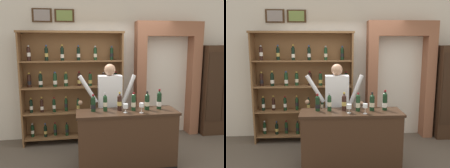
# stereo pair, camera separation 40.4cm
# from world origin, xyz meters

# --- Properties ---
(back_wall) EXTENTS (12.00, 0.19, 3.02)m
(back_wall) POSITION_xyz_m (-0.00, 1.58, 1.51)
(back_wall) COLOR silver
(back_wall) RESTS_ON ground
(wine_shelf) EXTENTS (2.05, 0.35, 2.27)m
(wine_shelf) POSITION_xyz_m (-0.78, 1.24, 1.19)
(wine_shelf) COLOR brown
(wine_shelf) RESTS_ON ground
(archway_doorway) EXTENTS (1.44, 0.45, 2.49)m
(archway_doorway) POSITION_xyz_m (1.27, 1.44, 1.39)
(archway_doorway) COLOR #935B42
(archway_doorway) RESTS_ON ground
(tasting_counter) EXTENTS (1.62, 0.50, 0.97)m
(tasting_counter) POSITION_xyz_m (0.08, -0.00, 0.48)
(tasting_counter) COLOR #382316
(tasting_counter) RESTS_ON ground
(shopkeeper) EXTENTS (1.05, 0.22, 1.68)m
(shopkeeper) POSITION_xyz_m (-0.13, 0.50, 1.03)
(shopkeeper) COLOR #2D3347
(shopkeeper) RESTS_ON ground
(tasting_bottle_rosso) EXTENTS (0.07, 0.07, 0.28)m
(tasting_bottle_rosso) POSITION_xyz_m (-0.45, 0.07, 1.09)
(tasting_bottle_rosso) COLOR black
(tasting_bottle_rosso) RESTS_ON tasting_counter
(tasting_bottle_grappa) EXTENTS (0.07, 0.07, 0.29)m
(tasting_bottle_grappa) POSITION_xyz_m (-0.27, 0.05, 1.10)
(tasting_bottle_grappa) COLOR #19381E
(tasting_bottle_grappa) RESTS_ON tasting_counter
(tasting_bottle_prosecco) EXTENTS (0.07, 0.07, 0.30)m
(tasting_bottle_prosecco) POSITION_xyz_m (-0.03, 0.07, 1.10)
(tasting_bottle_prosecco) COLOR black
(tasting_bottle_prosecco) RESTS_ON tasting_counter
(tasting_bottle_super_tuscan) EXTENTS (0.07, 0.07, 0.30)m
(tasting_bottle_super_tuscan) POSITION_xyz_m (0.19, 0.02, 1.11)
(tasting_bottle_super_tuscan) COLOR #19381E
(tasting_bottle_super_tuscan) RESTS_ON tasting_counter
(tasting_bottle_riserva) EXTENTS (0.08, 0.08, 0.30)m
(tasting_bottle_riserva) POSITION_xyz_m (0.41, 0.03, 1.10)
(tasting_bottle_riserva) COLOR black
(tasting_bottle_riserva) RESTS_ON tasting_counter
(tasting_bottle_chianti) EXTENTS (0.08, 0.08, 0.33)m
(tasting_bottle_chianti) POSITION_xyz_m (0.63, 0.06, 1.11)
(tasting_bottle_chianti) COLOR black
(tasting_bottle_chianti) RESTS_ON tasting_counter
(wine_glass_spare) EXTENTS (0.08, 0.08, 0.14)m
(wine_glass_spare) POSITION_xyz_m (0.03, -0.08, 1.07)
(wine_glass_spare) COLOR silver
(wine_glass_spare) RESTS_ON tasting_counter
(wine_glass_left) EXTENTS (0.07, 0.07, 0.16)m
(wine_glass_left) POSITION_xyz_m (0.28, -0.13, 1.08)
(wine_glass_left) COLOR silver
(wine_glass_left) RESTS_ON tasting_counter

